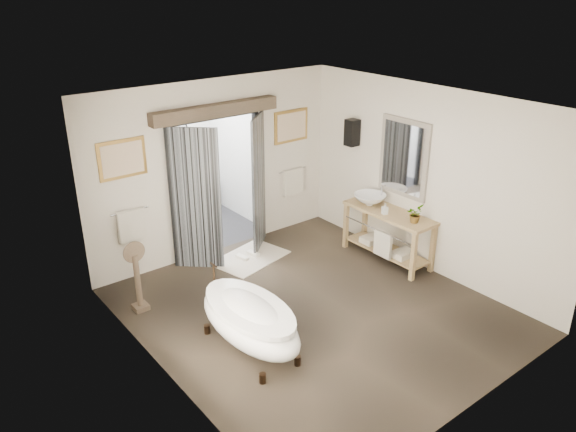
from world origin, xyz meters
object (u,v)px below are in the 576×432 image
object	(u,v)px
vanity	(387,231)
rug	(250,258)
basin	(370,200)
clawfoot_tub	(250,320)

from	to	relation	value
vanity	rug	bearing A→B (deg)	140.93
vanity	rug	xyz separation A→B (m)	(-1.75, 1.42, -0.50)
rug	basin	size ratio (longest dim) A/B	2.24
vanity	clawfoot_tub	bearing A→B (deg)	-169.01
rug	basin	bearing A→B (deg)	-30.28
clawfoot_tub	vanity	world-z (taller)	clawfoot_tub
vanity	rug	distance (m)	2.31
clawfoot_tub	basin	xyz separation A→B (m)	(3.13, 1.02, 0.52)
vanity	rug	world-z (taller)	vanity
clawfoot_tub	basin	bearing A→B (deg)	18.10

